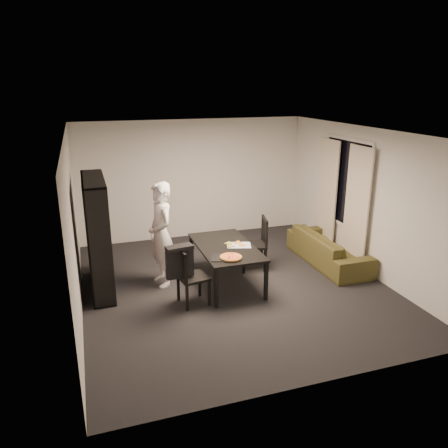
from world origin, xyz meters
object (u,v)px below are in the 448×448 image
object	(u,v)px
chair_right	(258,240)
chair_left	(188,273)
bookshelf	(98,235)
person	(161,235)
sofa	(329,248)
baking_tray	(224,258)
dining_table	(226,249)
pepperoni_pizza	(231,257)

from	to	relation	value
chair_right	chair_left	bearing A→B (deg)	-45.97
bookshelf	chair_left	world-z (taller)	bookshelf
person	sofa	world-z (taller)	person
chair_left	baking_tray	bearing A→B (deg)	-95.30
person	baking_tray	xyz separation A→B (m)	(0.84, -0.83, -0.20)
sofa	baking_tray	bearing A→B (deg)	107.66
bookshelf	person	distance (m)	1.03
bookshelf	chair_right	bearing A→B (deg)	-1.13
person	sofa	size ratio (longest dim) A/B	0.89
dining_table	chair_left	size ratio (longest dim) A/B	1.78
baking_tray	sofa	distance (m)	2.51
baking_tray	pepperoni_pizza	bearing A→B (deg)	-27.59
baking_tray	pepperoni_pizza	distance (m)	0.11
pepperoni_pizza	sofa	world-z (taller)	pepperoni_pizza
bookshelf	chair_left	xyz separation A→B (m)	(1.26, -1.02, -0.42)
pepperoni_pizza	bookshelf	bearing A→B (deg)	152.12
baking_tray	sofa	size ratio (longest dim) A/B	0.20
chair_left	pepperoni_pizza	bearing A→B (deg)	-99.88
chair_left	dining_table	bearing A→B (deg)	-64.48
bookshelf	dining_table	world-z (taller)	bookshelf
bookshelf	pepperoni_pizza	distance (m)	2.22
chair_right	person	xyz separation A→B (m)	(-1.81, -0.09, 0.33)
sofa	chair_left	bearing A→B (deg)	104.87
pepperoni_pizza	dining_table	bearing A→B (deg)	79.62
bookshelf	sofa	world-z (taller)	bookshelf
sofa	chair_right	bearing A→B (deg)	82.86
bookshelf	person	xyz separation A→B (m)	(1.02, -0.15, -0.05)
dining_table	pepperoni_pizza	size ratio (longest dim) A/B	4.72
person	baking_tray	bearing A→B (deg)	35.23
dining_table	person	xyz separation A→B (m)	(-1.04, 0.33, 0.27)
chair_left	chair_right	world-z (taller)	chair_right
pepperoni_pizza	chair_left	bearing A→B (deg)	178.73
chair_left	sofa	world-z (taller)	chair_left
dining_table	chair_right	bearing A→B (deg)	28.62
chair_left	person	size ratio (longest dim) A/B	0.52
bookshelf	baking_tray	xyz separation A→B (m)	(1.86, -0.98, -0.26)
chair_right	sofa	xyz separation A→B (m)	(1.39, -0.17, -0.27)
bookshelf	sofa	xyz separation A→B (m)	(4.22, -0.23, -0.66)
chair_right	person	distance (m)	1.84
person	baking_tray	distance (m)	1.20
chair_right	bookshelf	bearing A→B (deg)	-78.61
chair_left	chair_right	distance (m)	1.84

